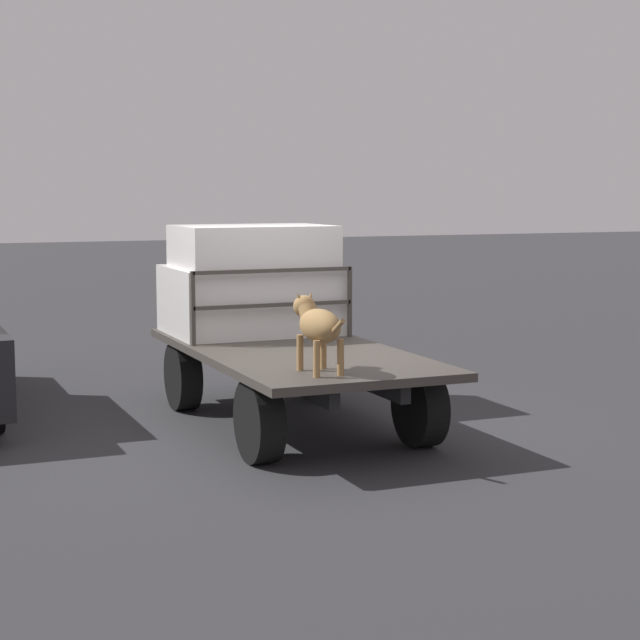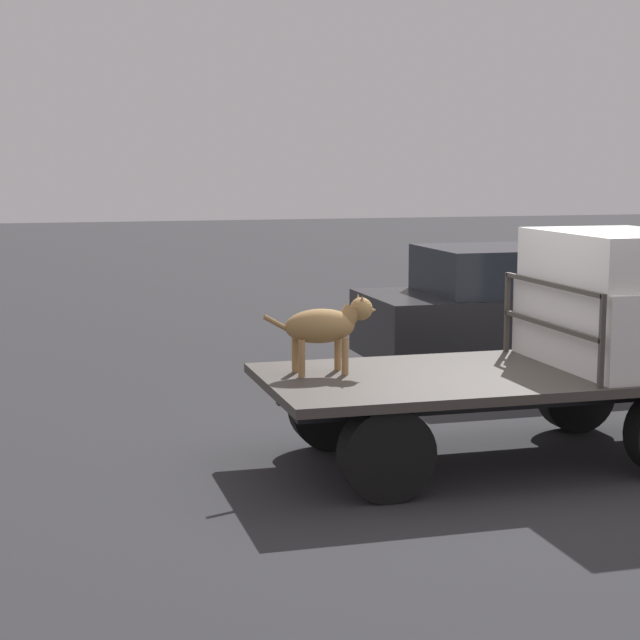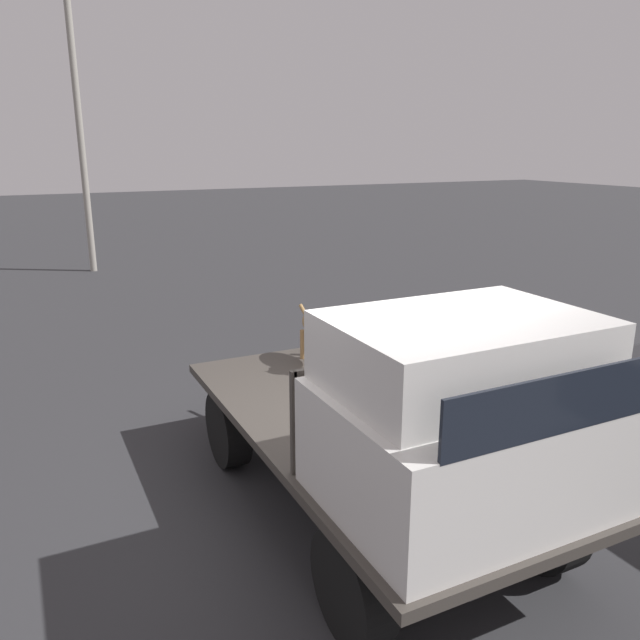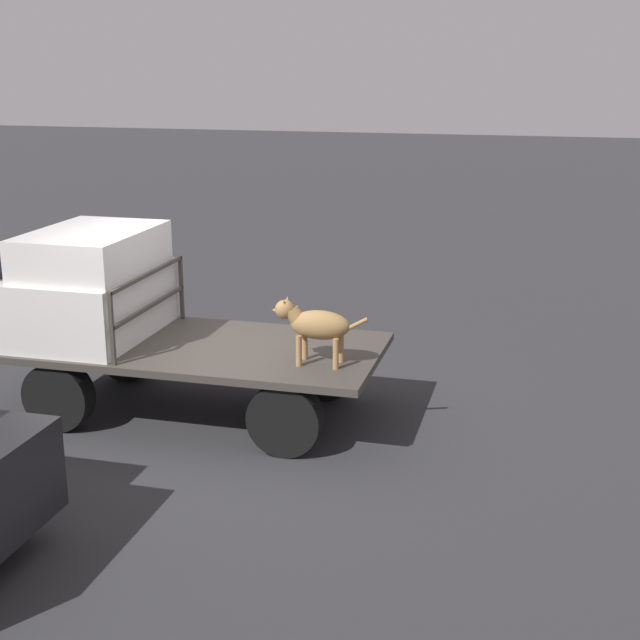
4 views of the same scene
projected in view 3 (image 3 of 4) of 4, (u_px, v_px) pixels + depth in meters
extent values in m
plane|color=#2D2D30|center=(363.00, 506.00, 5.42)|extent=(80.00, 80.00, 0.00)
cylinder|color=black|center=(542.00, 520.00, 4.58)|extent=(0.75, 0.24, 0.75)
cylinder|color=black|center=(353.00, 585.00, 3.91)|extent=(0.75, 0.24, 0.75)
cylinder|color=black|center=(369.00, 400.00, 6.74)|extent=(0.75, 0.24, 0.75)
cylinder|color=black|center=(228.00, 428.00, 6.07)|extent=(0.75, 0.24, 0.75)
cube|color=black|center=(397.00, 432.00, 5.39)|extent=(3.71, 0.10, 0.18)
cube|color=black|center=(329.00, 448.00, 5.11)|extent=(3.71, 0.10, 0.18)
cube|color=#3D3833|center=(364.00, 425.00, 5.22)|extent=(4.03, 1.91, 0.08)
cube|color=silver|center=(466.00, 444.00, 4.00)|extent=(1.36, 1.79, 0.74)
cube|color=silver|center=(461.00, 351.00, 3.92)|extent=(1.16, 1.65, 0.46)
cube|color=black|center=(555.00, 406.00, 3.27)|extent=(0.02, 1.47, 0.34)
cube|color=#3D3833|center=(493.00, 382.00, 5.01)|extent=(0.04, 0.04, 0.76)
cube|color=#3D3833|center=(294.00, 423.00, 4.27)|extent=(0.04, 0.04, 0.76)
cube|color=#3D3833|center=(403.00, 355.00, 4.54)|extent=(0.04, 1.75, 0.04)
cube|color=#3D3833|center=(401.00, 401.00, 4.64)|extent=(0.04, 1.75, 0.04)
cylinder|color=#9E7547|center=(338.00, 352.00, 6.46)|extent=(0.06, 0.06, 0.32)
cylinder|color=#9E7547|center=(318.00, 355.00, 6.36)|extent=(0.06, 0.06, 0.32)
cylinder|color=#9E7547|center=(321.00, 342.00, 6.79)|extent=(0.06, 0.06, 0.32)
cylinder|color=#9E7547|center=(303.00, 344.00, 6.69)|extent=(0.06, 0.06, 0.32)
ellipsoid|color=olive|center=(320.00, 325.00, 6.51)|extent=(0.62, 0.30, 0.30)
sphere|color=#9E7547|center=(327.00, 334.00, 6.37)|extent=(0.13, 0.13, 0.13)
cylinder|color=olive|center=(332.00, 323.00, 6.26)|extent=(0.21, 0.16, 0.20)
sphere|color=olive|center=(336.00, 321.00, 6.15)|extent=(0.20, 0.20, 0.20)
cone|color=#9E7547|center=(340.00, 325.00, 6.08)|extent=(0.11, 0.11, 0.11)
cone|color=olive|center=(341.00, 312.00, 6.16)|extent=(0.06, 0.08, 0.10)
cone|color=olive|center=(331.00, 313.00, 6.11)|extent=(0.06, 0.08, 0.10)
cylinder|color=olive|center=(305.00, 314.00, 6.82)|extent=(0.26, 0.04, 0.18)
cylinder|color=gray|center=(81.00, 140.00, 14.74)|extent=(0.16, 0.16, 6.29)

